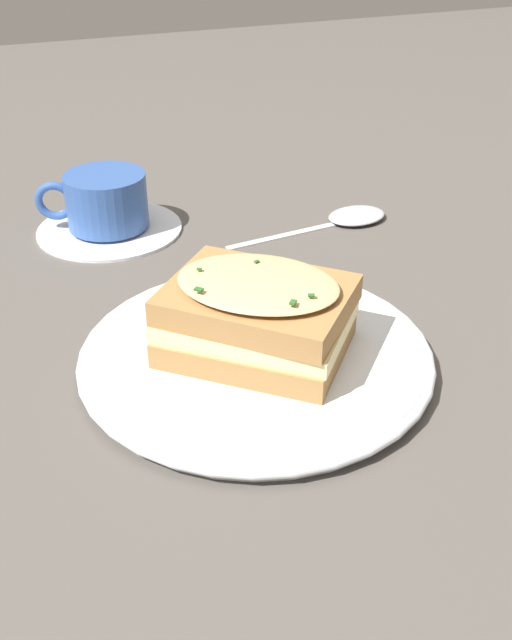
% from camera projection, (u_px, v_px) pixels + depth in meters
% --- Properties ---
extents(ground_plane, '(2.40, 2.40, 0.00)m').
position_uv_depth(ground_plane, '(264.00, 355.00, 0.56)').
color(ground_plane, '#514C47').
extents(dinner_plate, '(0.26, 0.26, 0.01)m').
position_uv_depth(dinner_plate, '(256.00, 356.00, 0.54)').
color(dinner_plate, white).
rests_on(dinner_plate, ground_plane).
extents(sandwich, '(0.16, 0.16, 0.06)m').
position_uv_depth(sandwich, '(257.00, 315.00, 0.52)').
color(sandwich, '#A37542').
rests_on(sandwich, dinner_plate).
extents(teacup_with_saucer, '(0.14, 0.14, 0.06)m').
position_uv_depth(teacup_with_saucer, '(106.00, 207.00, 0.73)').
color(teacup_with_saucer, white).
rests_on(teacup_with_saucer, ground_plane).
extents(spoon, '(0.05, 0.18, 0.01)m').
position_uv_depth(spoon, '(349.00, 218.00, 0.76)').
color(spoon, silver).
rests_on(spoon, ground_plane).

